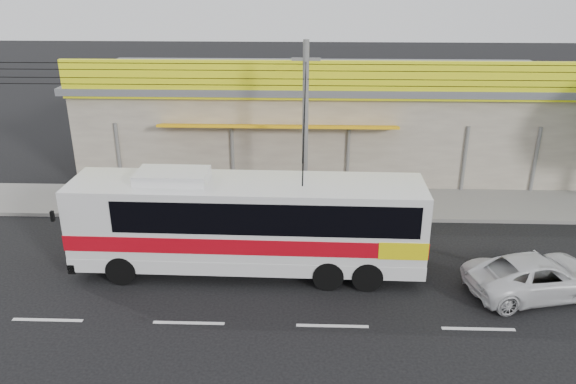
% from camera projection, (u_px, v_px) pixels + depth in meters
% --- Properties ---
extents(ground, '(120.00, 120.00, 0.00)m').
position_uv_depth(ground, '(329.00, 279.00, 17.82)').
color(ground, black).
rests_on(ground, ground).
extents(sidewalk, '(30.00, 3.20, 0.15)m').
position_uv_depth(sidewalk, '(325.00, 203.00, 23.35)').
color(sidewalk, slate).
rests_on(sidewalk, ground).
extents(lane_markings, '(50.00, 0.12, 0.01)m').
position_uv_depth(lane_markings, '(332.00, 326.00, 15.51)').
color(lane_markings, silver).
rests_on(lane_markings, ground).
extents(storefront_building, '(22.60, 9.20, 5.70)m').
position_uv_depth(storefront_building, '(323.00, 118.00, 27.65)').
color(storefront_building, gray).
rests_on(storefront_building, ground).
extents(coach_bus, '(11.06, 2.52, 3.40)m').
position_uv_depth(coach_bus, '(253.00, 219.00, 17.69)').
color(coach_bus, silver).
rests_on(coach_bus, ground).
extents(motorbike_red, '(1.74, 0.77, 0.89)m').
position_uv_depth(motorbike_red, '(202.00, 200.00, 22.33)').
color(motorbike_red, maroon).
rests_on(motorbike_red, sidewalk).
extents(motorbike_dark, '(1.75, 0.68, 1.02)m').
position_uv_depth(motorbike_dark, '(201.00, 190.00, 23.12)').
color(motorbike_dark, black).
rests_on(motorbike_dark, sidewalk).
extents(white_car, '(4.68, 2.94, 1.21)m').
position_uv_depth(white_car, '(538.00, 276.00, 16.84)').
color(white_car, silver).
rests_on(white_car, ground).
extents(utility_pole, '(34.00, 14.00, 6.86)m').
position_uv_depth(utility_pole, '(306.00, 74.00, 20.05)').
color(utility_pole, '#61615E').
rests_on(utility_pole, ground).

